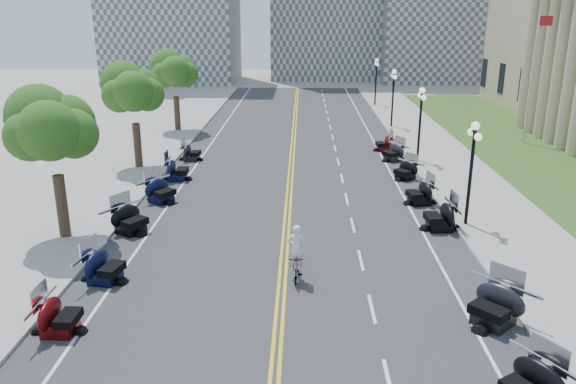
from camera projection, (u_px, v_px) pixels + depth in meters
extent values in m
plane|color=gray|center=(284.00, 259.00, 23.39)|extent=(160.00, 160.00, 0.00)
cube|color=#333335|center=(290.00, 188.00, 32.90)|extent=(16.00, 90.00, 0.01)
cube|color=yellow|center=(288.00, 187.00, 32.90)|extent=(0.12, 90.00, 0.00)
cube|color=yellow|center=(292.00, 187.00, 32.90)|extent=(0.12, 90.00, 0.00)
cube|color=white|center=(399.00, 188.00, 32.74)|extent=(0.12, 90.00, 0.00)
cube|color=white|center=(181.00, 187.00, 33.06)|extent=(0.12, 90.00, 0.00)
cube|color=white|center=(388.00, 381.00, 15.69)|extent=(0.12, 2.00, 0.00)
cube|color=white|center=(372.00, 308.00, 19.50)|extent=(0.12, 2.00, 0.00)
cube|color=white|center=(361.00, 260.00, 23.30)|extent=(0.12, 2.00, 0.00)
cube|color=white|center=(353.00, 225.00, 27.11)|extent=(0.12, 2.00, 0.00)
cube|color=white|center=(347.00, 199.00, 30.92)|extent=(0.12, 2.00, 0.00)
cube|color=white|center=(342.00, 178.00, 34.72)|extent=(0.12, 2.00, 0.00)
cube|color=white|center=(338.00, 162.00, 38.53)|extent=(0.12, 2.00, 0.00)
cube|color=white|center=(335.00, 148.00, 42.33)|extent=(0.12, 2.00, 0.00)
cube|color=white|center=(332.00, 137.00, 46.14)|extent=(0.12, 2.00, 0.00)
cube|color=white|center=(330.00, 127.00, 49.94)|extent=(0.12, 2.00, 0.00)
cube|color=white|center=(328.00, 119.00, 53.75)|extent=(0.12, 2.00, 0.00)
cube|color=white|center=(327.00, 112.00, 57.55)|extent=(0.12, 2.00, 0.00)
cube|color=white|center=(325.00, 106.00, 61.36)|extent=(0.12, 2.00, 0.00)
cube|color=white|center=(324.00, 100.00, 65.16)|extent=(0.12, 2.00, 0.00)
cube|color=white|center=(323.00, 95.00, 68.97)|extent=(0.12, 2.00, 0.00)
cube|color=white|center=(322.00, 91.00, 72.77)|extent=(0.12, 2.00, 0.00)
cube|color=#9E9991|center=(470.00, 188.00, 32.62)|extent=(5.00, 90.00, 0.15)
cube|color=#9E9991|center=(112.00, 185.00, 33.14)|extent=(5.00, 90.00, 0.15)
cube|color=#356023|center=(537.00, 155.00, 40.06)|extent=(9.00, 60.00, 0.10)
cube|color=gray|center=(450.00, 3.00, 81.29)|extent=(20.00, 14.00, 22.00)
imported|color=#A51414|center=(296.00, 267.00, 21.46)|extent=(0.53, 1.82, 1.09)
imported|color=silver|center=(296.00, 230.00, 21.00)|extent=(0.70, 0.46, 1.91)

